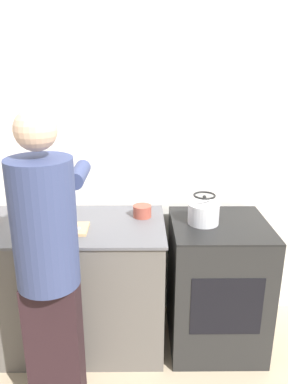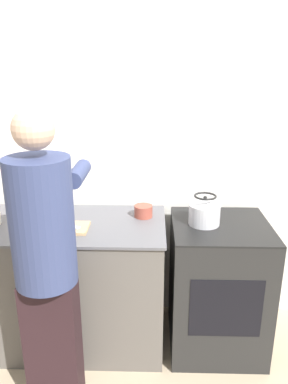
{
  "view_description": "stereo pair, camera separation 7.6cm",
  "coord_description": "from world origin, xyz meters",
  "px_view_note": "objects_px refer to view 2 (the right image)",
  "views": [
    {
      "loc": [
        0.26,
        -1.9,
        1.86
      ],
      "look_at": [
        0.27,
        0.23,
        1.14
      ],
      "focal_mm": 35.0,
      "sensor_mm": 36.0,
      "label": 1
    },
    {
      "loc": [
        0.33,
        -1.89,
        1.86
      ],
      "look_at": [
        0.27,
        0.23,
        1.14
      ],
      "focal_mm": 35.0,
      "sensor_mm": 36.0,
      "label": 2
    }
  ],
  "objects_px": {
    "oven": "(217,286)",
    "kettle": "(204,212)",
    "person": "(46,258)",
    "cutting_board": "(63,228)",
    "canister_jar": "(29,198)",
    "knife": "(63,224)"
  },
  "relations": [
    {
      "from": "person",
      "to": "canister_jar",
      "type": "distance_m",
      "value": 0.81
    },
    {
      "from": "person",
      "to": "cutting_board",
      "type": "bearing_deg",
      "value": 91.46
    },
    {
      "from": "person",
      "to": "cutting_board",
      "type": "height_order",
      "value": "person"
    },
    {
      "from": "person",
      "to": "canister_jar",
      "type": "xyz_separation_m",
      "value": [
        -0.32,
        0.74,
        0.06
      ]
    },
    {
      "from": "cutting_board",
      "to": "canister_jar",
      "type": "distance_m",
      "value": 0.45
    },
    {
      "from": "oven",
      "to": "kettle",
      "type": "relative_size",
      "value": 4.54
    },
    {
      "from": "cutting_board",
      "to": "knife",
      "type": "xyz_separation_m",
      "value": [
        -0.01,
        0.03,
        0.01
      ]
    },
    {
      "from": "kettle",
      "to": "canister_jar",
      "type": "distance_m",
      "value": 1.22
    },
    {
      "from": "person",
      "to": "canister_jar",
      "type": "height_order",
      "value": "person"
    },
    {
      "from": "cutting_board",
      "to": "kettle",
      "type": "xyz_separation_m",
      "value": [
        0.88,
        0.09,
        0.08
      ]
    },
    {
      "from": "person",
      "to": "kettle",
      "type": "bearing_deg",
      "value": 30.2
    },
    {
      "from": "oven",
      "to": "cutting_board",
      "type": "relative_size",
      "value": 2.86
    },
    {
      "from": "person",
      "to": "kettle",
      "type": "height_order",
      "value": "person"
    },
    {
      "from": "person",
      "to": "knife",
      "type": "xyz_separation_m",
      "value": [
        -0.02,
        0.45,
        -0.01
      ]
    },
    {
      "from": "person",
      "to": "knife",
      "type": "distance_m",
      "value": 0.45
    },
    {
      "from": "oven",
      "to": "canister_jar",
      "type": "relative_size",
      "value": 5.03
    },
    {
      "from": "knife",
      "to": "person",
      "type": "bearing_deg",
      "value": -60.69
    },
    {
      "from": "cutting_board",
      "to": "kettle",
      "type": "distance_m",
      "value": 0.89
    },
    {
      "from": "cutting_board",
      "to": "knife",
      "type": "distance_m",
      "value": 0.03
    },
    {
      "from": "person",
      "to": "kettle",
      "type": "xyz_separation_m",
      "value": [
        0.87,
        0.51,
        0.06
      ]
    },
    {
      "from": "person",
      "to": "cutting_board",
      "type": "relative_size",
      "value": 5.37
    },
    {
      "from": "kettle",
      "to": "canister_jar",
      "type": "xyz_separation_m",
      "value": [
        -1.19,
        0.23,
        0.0
      ]
    }
  ]
}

